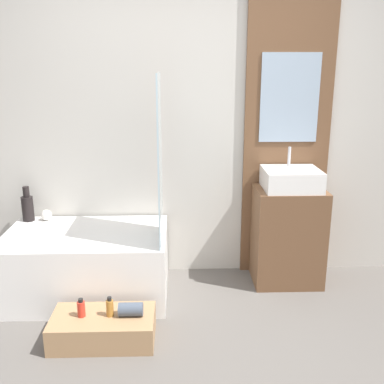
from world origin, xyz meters
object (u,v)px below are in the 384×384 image
bathtub (87,263)px  vase_tall_dark (28,207)px  sink (291,179)px  bottle_soap_primary (81,308)px  wooden_step_bench (103,328)px  vase_round_light (46,215)px  bottle_soap_secondary (110,308)px

bathtub → vase_tall_dark: (-0.53, 0.30, 0.38)m
sink → bottle_soap_primary: bearing=-152.1°
wooden_step_bench → sink: bearing=30.1°
vase_round_light → bottle_soap_secondary: 1.19m
vase_tall_dark → vase_round_light: (0.15, 0.00, -0.07)m
wooden_step_bench → vase_tall_dark: bearing=128.2°
vase_round_light → bottle_soap_primary: vase_round_light is taller
vase_tall_dark → bottle_soap_primary: bearing=-57.2°
vase_round_light → bottle_soap_primary: (0.46, -0.95, -0.33)m
bathtub → bottle_soap_primary: bearing=-82.7°
wooden_step_bench → vase_round_light: bearing=122.2°
vase_tall_dark → vase_round_light: bearing=1.0°
bathtub → wooden_step_bench: bathtub is taller
vase_tall_dark → bottle_soap_secondary: size_ratio=2.16×
wooden_step_bench → vase_round_light: size_ratio=7.52×
bottle_soap_secondary → wooden_step_bench: bearing=180.0°
vase_tall_dark → bottle_soap_secondary: 1.30m
sink → wooden_step_bench: bearing=-149.9°
bottle_soap_primary → bottle_soap_secondary: (0.19, 0.00, 0.00)m
vase_tall_dark → vase_round_light: vase_tall_dark is taller
wooden_step_bench → bottle_soap_secondary: (0.05, 0.00, 0.15)m
vase_tall_dark → wooden_step_bench: bearing=-51.8°
sink → vase_round_light: bearing=176.3°
bathtub → vase_tall_dark: size_ratio=4.26×
vase_tall_dark → bottle_soap_primary: vase_tall_dark is taller
vase_round_light → bottle_soap_primary: size_ratio=0.71×
bottle_soap_primary → bottle_soap_secondary: bottle_soap_secondary is taller
bathtub → bottle_soap_primary: 0.65m
vase_round_light → wooden_step_bench: bearing=-57.8°
wooden_step_bench → sink: 1.82m
vase_tall_dark → bottle_soap_primary: (0.61, -0.95, -0.40)m
vase_tall_dark → bottle_soap_secondary: bearing=-49.9°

